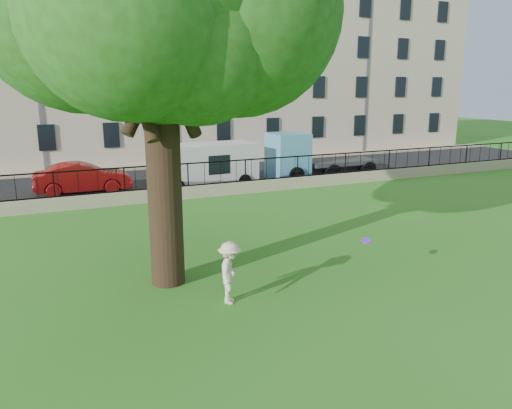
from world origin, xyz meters
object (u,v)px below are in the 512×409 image
man (230,273)px  white_van (205,165)px  blue_truck (321,154)px  frisbee (366,241)px  red_sedan (83,178)px

man → white_van: (4.14, 14.31, 0.35)m
white_van → blue_truck: 7.24m
frisbee → white_van: bearing=88.7°
man → white_van: bearing=11.6°
frisbee → red_sedan: red_sedan is taller
frisbee → blue_truck: (7.58, 14.73, 0.08)m
frisbee → blue_truck: blue_truck is taller
red_sedan → blue_truck: (13.38, -1.00, 0.57)m
red_sedan → white_van: white_van is taller
man → red_sedan: size_ratio=0.34×
man → red_sedan: bearing=35.2°
frisbee → red_sedan: bearing=110.2°
red_sedan → blue_truck: 13.43m
frisbee → blue_truck: size_ratio=0.04×
red_sedan → frisbee: bearing=-157.3°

